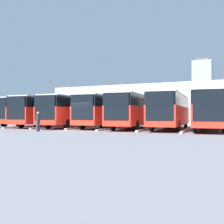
{
  "coord_description": "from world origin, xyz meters",
  "views": [
    {
      "loc": [
        -13.6,
        21.11,
        1.43
      ],
      "look_at": [
        -0.82,
        -5.77,
        1.7
      ],
      "focal_mm": 45.0,
      "sensor_mm": 36.0,
      "label": 1
    }
  ],
  "objects": [
    {
      "name": "bus_2",
      "position": [
        -3.58,
        -5.32,
        1.86
      ],
      "size": [
        3.51,
        11.76,
        3.34
      ],
      "rotation": [
        0.0,
        0.0,
        0.09
      ],
      "color": "red",
      "rests_on": "ground_plane"
    },
    {
      "name": "station_building",
      "position": [
        0.0,
        -22.26,
        2.94
      ],
      "size": [
        29.52,
        14.18,
        5.83
      ],
      "color": "beige",
      "rests_on": "ground_plane"
    },
    {
      "name": "curb_divider_2",
      "position": [
        -1.79,
        -3.61,
        0.07
      ],
      "size": [
        0.94,
        7.46,
        0.15
      ],
      "primitive_type": "cube",
      "rotation": [
        0.0,
        0.0,
        0.09
      ],
      "color": "#B2B2AD",
      "rests_on": "ground_plane"
    },
    {
      "name": "bus_1",
      "position": [
        -7.16,
        -5.46,
        1.86
      ],
      "size": [
        3.51,
        11.76,
        3.34
      ],
      "rotation": [
        0.0,
        0.0,
        0.09
      ],
      "color": "red",
      "rests_on": "ground_plane"
    },
    {
      "name": "bus_0",
      "position": [
        -10.74,
        -5.23,
        1.86
      ],
      "size": [
        3.51,
        11.76,
        3.34
      ],
      "rotation": [
        0.0,
        0.0,
        0.09
      ],
      "color": "red",
      "rests_on": "ground_plane"
    },
    {
      "name": "curb_divider_1",
      "position": [
        -5.37,
        -3.74,
        0.07
      ],
      "size": [
        0.94,
        7.46,
        0.15
      ],
      "primitive_type": "cube",
      "rotation": [
        0.0,
        0.0,
        0.09
      ],
      "color": "#B2B2AD",
      "rests_on": "ground_plane"
    },
    {
      "name": "curb_divider_4",
      "position": [
        5.37,
        -3.49,
        0.07
      ],
      "size": [
        0.94,
        7.46,
        0.15
      ],
      "primitive_type": "cube",
      "rotation": [
        0.0,
        0.0,
        0.09
      ],
      "color": "#B2B2AD",
      "rests_on": "ground_plane"
    },
    {
      "name": "pedestrian",
      "position": [
        2.24,
        2.39,
        0.89
      ],
      "size": [
        0.39,
        0.4,
        1.66
      ],
      "rotation": [
        0.0,
        0.0,
        4.76
      ],
      "color": "#38384C",
      "rests_on": "ground_plane"
    },
    {
      "name": "bus_3",
      "position": [
        -0.0,
        -5.9,
        1.86
      ],
      "size": [
        3.51,
        11.76,
        3.34
      ],
      "rotation": [
        0.0,
        0.0,
        0.09
      ],
      "color": "red",
      "rests_on": "ground_plane"
    },
    {
      "name": "ground_plane",
      "position": [
        0.0,
        0.0,
        0.0
      ],
      "size": [
        600.0,
        600.0,
        0.0
      ],
      "primitive_type": "plane",
      "color": "gray"
    },
    {
      "name": "bus_4",
      "position": [
        3.58,
        -5.2,
        1.86
      ],
      "size": [
        3.51,
        11.76,
        3.34
      ],
      "rotation": [
        0.0,
        0.0,
        0.09
      ],
      "color": "red",
      "rests_on": "ground_plane"
    },
    {
      "name": "office_tower",
      "position": [
        20.58,
        -239.46,
        25.1
      ],
      "size": [
        16.47,
        16.47,
        51.4
      ],
      "color": "#93A8B7",
      "rests_on": "ground_plane"
    },
    {
      "name": "bus_5",
      "position": [
        7.16,
        -5.23,
        1.86
      ],
      "size": [
        3.51,
        11.76,
        3.34
      ],
      "rotation": [
        0.0,
        0.0,
        0.09
      ],
      "color": "red",
      "rests_on": "ground_plane"
    },
    {
      "name": "curb_divider_0",
      "position": [
        -8.95,
        -3.52,
        0.07
      ],
      "size": [
        0.94,
        7.46,
        0.15
      ],
      "primitive_type": "cube",
      "rotation": [
        0.0,
        0.0,
        0.09
      ],
      "color": "#B2B2AD",
      "rests_on": "ground_plane"
    },
    {
      "name": "curb_divider_3",
      "position": [
        1.79,
        -4.19,
        0.07
      ],
      "size": [
        0.94,
        7.46,
        0.15
      ],
      "primitive_type": "cube",
      "rotation": [
        0.0,
        0.0,
        0.09
      ],
      "color": "#B2B2AD",
      "rests_on": "ground_plane"
    },
    {
      "name": "curb_divider_5",
      "position": [
        8.95,
        -3.52,
        0.07
      ],
      "size": [
        0.94,
        7.46,
        0.15
      ],
      "primitive_type": "cube",
      "rotation": [
        0.0,
        0.0,
        0.09
      ],
      "color": "#B2B2AD",
      "rests_on": "ground_plane"
    },
    {
      "name": "bus_6",
      "position": [
        10.73,
        -6.32,
        1.86
      ],
      "size": [
        3.51,
        11.76,
        3.34
      ],
      "rotation": [
        0.0,
        0.0,
        0.09
      ],
      "color": "red",
      "rests_on": "ground_plane"
    }
  ]
}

